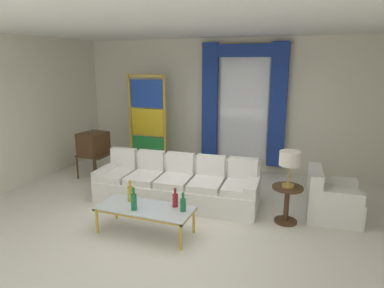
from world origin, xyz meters
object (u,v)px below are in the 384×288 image
coffee_table (145,209)px  peacock_figurine (162,164)px  bottle_amber_squat (175,199)px  table_lamp_brass (290,160)px  round_side_table (287,201)px  bottle_blue_decanter (130,193)px  armchair_white (330,201)px  couch_white_long (178,185)px  bottle_ruby_flask (134,201)px  stained_glass_divider (147,124)px  vintage_tv (93,145)px  bottle_crystal_tall (183,204)px

coffee_table → peacock_figurine: 2.77m
bottle_amber_squat → table_lamp_brass: bearing=31.2°
round_side_table → table_lamp_brass: 0.67m
bottle_blue_decanter → bottle_amber_squat: size_ratio=1.15×
armchair_white → couch_white_long: bearing=-174.8°
coffee_table → bottle_ruby_flask: size_ratio=4.14×
armchair_white → round_side_table: (-0.64, -0.43, 0.07)m
bottle_amber_squat → stained_glass_divider: (-1.87, 2.72, 0.53)m
armchair_white → stained_glass_divider: stained_glass_divider is taller
couch_white_long → bottle_amber_squat: bearing=-68.8°
bottle_amber_squat → round_side_table: bearing=31.2°
bottle_blue_decanter → armchair_white: size_ratio=0.39×
couch_white_long → bottle_blue_decanter: bearing=-103.9°
coffee_table → bottle_amber_squat: (0.41, 0.18, 0.15)m
coffee_table → stained_glass_divider: size_ratio=0.65×
vintage_tv → table_lamp_brass: (4.18, -0.78, 0.30)m
armchair_white → round_side_table: bearing=-146.2°
couch_white_long → armchair_white: couch_white_long is taller
armchair_white → table_lamp_brass: 1.07m
bottle_ruby_flask → armchair_white: 3.15m
couch_white_long → armchair_white: size_ratio=3.40×
round_side_table → table_lamp_brass: size_ratio=1.04×
table_lamp_brass → couch_white_long: bearing=174.3°
stained_glass_divider → vintage_tv: bearing=-127.9°
round_side_table → table_lamp_brass: bearing=0.0°
coffee_table → stained_glass_divider: (-1.46, 2.89, 0.68)m
bottle_crystal_tall → stained_glass_divider: bearing=125.8°
bottle_blue_decanter → stained_glass_divider: bearing=112.5°
bottle_blue_decanter → peacock_figurine: bearing=104.9°
bottle_amber_squat → armchair_white: (2.16, 1.35, -0.24)m
bottle_blue_decanter → peacock_figurine: bottle_blue_decanter is taller
bottle_crystal_tall → bottle_ruby_flask: bottle_ruby_flask is taller
bottle_crystal_tall → stained_glass_divider: 3.51m
bottle_crystal_tall → armchair_white: armchair_white is taller
coffee_table → table_lamp_brass: 2.30m
bottle_crystal_tall → bottle_ruby_flask: bearing=-162.8°
couch_white_long → stained_glass_divider: (-1.44, 1.61, 0.75)m
peacock_figurine → coffee_table: bearing=-69.5°
armchair_white → bottle_amber_squat: bearing=-148.0°
bottle_blue_decanter → table_lamp_brass: table_lamp_brass is taller
vintage_tv → stained_glass_divider: 1.34m
round_side_table → couch_white_long: bearing=174.3°
coffee_table → round_side_table: round_side_table is taller
bottle_crystal_tall → stained_glass_divider: (-2.03, 2.82, 0.54)m
stained_glass_divider → armchair_white: bearing=-18.8°
vintage_tv → round_side_table: 4.26m
bottle_blue_decanter → bottle_crystal_tall: bottle_blue_decanter is taller
bottle_blue_decanter → bottle_amber_squat: bearing=4.6°
bottle_ruby_flask → vintage_tv: 2.95m
bottle_blue_decanter → round_side_table: size_ratio=0.57×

